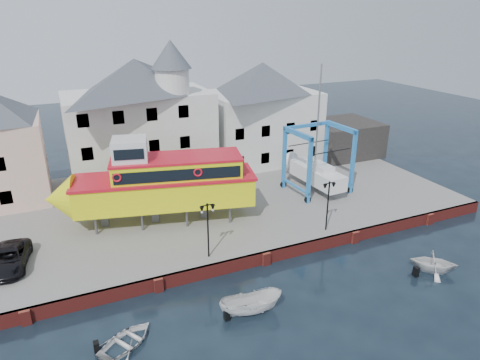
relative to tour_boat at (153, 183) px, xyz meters
name	(u,v)px	position (x,y,z in m)	size (l,w,h in m)	color
ground	(266,264)	(6.16, -8.23, -4.41)	(140.00, 140.00, 0.00)	black
hardstanding	(214,202)	(6.16, 2.77, -3.91)	(44.00, 22.00, 1.00)	#605E5B
quay_wall	(265,258)	(6.16, -8.12, -3.91)	(44.00, 0.47, 1.00)	maroon
building_white_main	(140,119)	(1.29, 10.17, 2.93)	(14.00, 8.30, 14.00)	silver
building_white_right	(262,113)	(15.16, 10.77, 2.19)	(12.00, 8.00, 11.20)	silver
shed_dark	(342,138)	(25.16, 8.77, -1.41)	(8.00, 7.00, 4.00)	black
lamp_post_left	(208,217)	(2.16, -7.03, -0.24)	(1.12, 0.32, 4.20)	black
lamp_post_right	(329,194)	(12.16, -7.03, -0.24)	(1.12, 0.32, 4.20)	black
tour_boat	(153,183)	(0.00, 0.00, 0.00)	(17.08, 7.55, 7.24)	#59595E
travel_lift	(313,168)	(15.93, 0.97, -1.39)	(5.88, 8.08, 12.04)	blue
van	(9,258)	(-10.76, -2.84, -2.73)	(2.25, 4.88, 1.36)	black
motorboat_a	(251,313)	(2.83, -12.72, -4.41)	(1.49, 3.95, 1.53)	silver
motorboat_c	(432,271)	(16.72, -13.84, -4.41)	(2.80, 3.24, 1.71)	silver
motorboat_d	(127,344)	(-4.66, -12.37, -4.41)	(2.48, 3.47, 0.72)	silver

